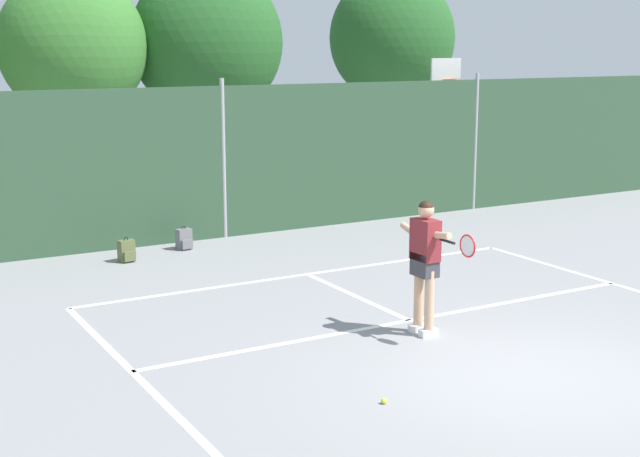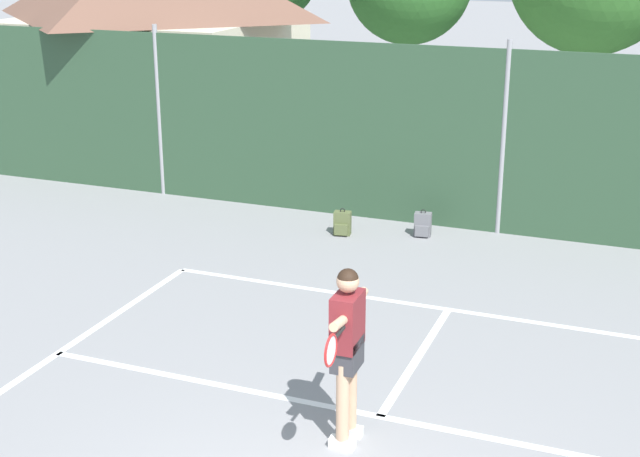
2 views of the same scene
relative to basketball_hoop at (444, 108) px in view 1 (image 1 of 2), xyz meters
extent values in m
plane|color=gray|center=(-6.82, -10.65, -2.31)|extent=(120.00, 120.00, 0.00)
cube|color=white|center=(-6.82, -5.15, -2.31)|extent=(8.20, 0.10, 0.01)
cube|color=white|center=(-10.92, -10.65, -2.31)|extent=(0.10, 11.00, 0.01)
cube|color=white|center=(-6.82, -8.17, -2.31)|extent=(8.20, 0.10, 0.01)
cube|color=white|center=(-6.82, -6.69, -2.31)|extent=(0.10, 2.97, 0.01)
cube|color=#2D4C33|center=(-6.82, -1.65, -0.77)|extent=(26.00, 0.05, 3.08)
cylinder|color=#99999E|center=(-6.82, -1.65, -0.70)|extent=(0.09, 0.09, 3.23)
cylinder|color=#99999E|center=(-0.32, -1.65, -0.70)|extent=(0.09, 0.09, 3.23)
cylinder|color=#9E9EA3|center=(0.00, 0.06, -0.79)|extent=(0.12, 0.12, 3.05)
cube|color=white|center=(0.00, -0.04, 0.94)|extent=(0.90, 0.06, 0.60)
torus|color=#D85919|center=(0.00, -0.31, 0.72)|extent=(0.48, 0.48, 0.02)
cylinder|color=brown|center=(-6.66, 10.20, -1.38)|extent=(0.36, 0.36, 1.86)
ellipsoid|color=#38752D|center=(-6.66, 10.20, 1.52)|extent=(4.63, 4.17, 4.63)
cylinder|color=brown|center=(-2.16, 10.20, -1.42)|extent=(0.36, 0.36, 1.77)
ellipsoid|color=#235623|center=(-2.16, 10.20, 1.66)|extent=(5.18, 4.66, 5.18)
cylinder|color=brown|center=(5.34, 10.20, -1.28)|extent=(0.36, 0.36, 2.06)
ellipsoid|color=#235623|center=(5.34, 10.20, 1.82)|extent=(4.86, 4.38, 4.86)
cube|color=silver|center=(-6.99, -8.63, -2.26)|extent=(0.26, 0.12, 0.10)
cube|color=silver|center=(-6.99, -8.87, -2.26)|extent=(0.26, 0.12, 0.10)
cylinder|color=tan|center=(-6.99, -8.63, -1.80)|extent=(0.13, 0.13, 0.82)
cylinder|color=tan|center=(-6.99, -8.87, -1.80)|extent=(0.13, 0.13, 0.82)
cube|color=#38383D|center=(-6.99, -8.75, -1.33)|extent=(0.25, 0.36, 0.32)
cube|color=maroon|center=(-6.99, -8.75, -0.99)|extent=(0.25, 0.40, 0.56)
sphere|color=tan|center=(-6.99, -8.75, -0.58)|extent=(0.22, 0.22, 0.22)
sphere|color=black|center=(-6.99, -8.75, -0.56)|extent=(0.21, 0.21, 0.21)
cylinder|color=tan|center=(-6.96, -8.95, -0.89)|extent=(0.10, 0.56, 0.17)
cylinder|color=tan|center=(-6.99, -8.47, -0.94)|extent=(0.10, 0.51, 0.22)
cylinder|color=black|center=(-6.93, -9.15, -0.94)|extent=(0.04, 0.30, 0.04)
torus|color=red|center=(-6.88, -9.50, -0.94)|extent=(0.03, 0.30, 0.30)
cylinder|color=silver|center=(-6.88, -9.50, -0.94)|extent=(0.01, 0.26, 0.26)
sphere|color=#CCE033|center=(-8.81, -10.51, -2.28)|extent=(0.07, 0.07, 0.07)
cube|color=#566038|center=(-9.23, -2.71, -2.11)|extent=(0.31, 0.23, 0.40)
cube|color=#566038|center=(-9.21, -2.83, -2.19)|extent=(0.23, 0.10, 0.18)
torus|color=black|center=(-9.23, -2.71, -1.89)|extent=(0.09, 0.03, 0.09)
cube|color=slate|center=(-7.96, -2.28, -2.11)|extent=(0.30, 0.22, 0.40)
cube|color=slate|center=(-7.94, -2.40, -2.19)|extent=(0.23, 0.09, 0.18)
torus|color=black|center=(-7.96, -2.28, -1.89)|extent=(0.09, 0.03, 0.09)
camera|label=1|loc=(-13.99, -18.17, 1.58)|focal=50.00mm
camera|label=2|loc=(-4.35, -16.21, 2.59)|focal=50.56mm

